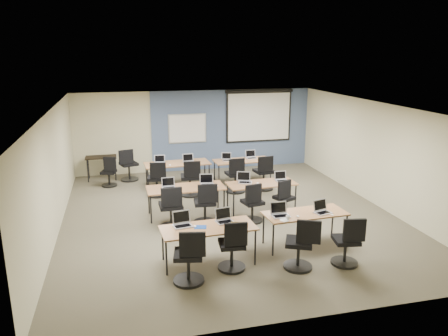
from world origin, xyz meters
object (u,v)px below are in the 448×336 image
object	(u,v)px
training_table_mid_left	(186,189)
spare_chair_a	(128,168)
task_chair_0	(189,261)
task_chair_7	(284,201)
training_table_front_right	(305,215)
laptop_7	(281,179)
task_chair_3	(347,245)
utility_table	(101,159)
task_chair_9	(191,181)
task_chair_11	(264,175)
training_table_mid_right	(262,185)
laptop_10	(227,159)
laptop_6	(244,180)
spare_chair_b	(109,174)
task_chair_2	(301,248)
task_chair_6	(253,206)
training_table_front_left	(208,229)
laptop_5	(207,182)
whiteboard	(187,129)
laptop_1	(224,218)
task_chair_5	(206,207)
task_chair_10	(236,178)
laptop_11	(251,156)
task_chair_8	(157,182)
laptop_4	(169,185)
task_chair_1	(233,249)
laptop_8	(160,161)
training_table_back_left	(177,164)
projector_screen	(259,113)
laptop_9	(188,160)
training_table_back_right	(242,162)
laptop_2	(280,213)
laptop_3	(322,210)

from	to	relation	value
training_table_mid_left	spare_chair_a	bearing A→B (deg)	110.25
task_chair_0	task_chair_7	distance (m)	3.84
training_table_front_right	laptop_7	bearing A→B (deg)	77.99
task_chair_3	utility_table	distance (m)	8.47
task_chair_9	task_chair_11	distance (m)	2.19
training_table_mid_right	laptop_10	distance (m)	2.51
laptop_6	spare_chair_b	bearing A→B (deg)	159.27
task_chair_2	task_chair_6	size ratio (longest dim) A/B	1.04
training_table_front_left	task_chair_3	xyz separation A→B (m)	(2.54, -0.74, -0.27)
training_table_mid_left	laptop_5	world-z (taller)	laptop_5
laptop_6	task_chair_11	xyz separation A→B (m)	(1.03, 1.45, -0.36)
whiteboard	laptop_1	world-z (taller)	whiteboard
task_chair_5	task_chair_10	xyz separation A→B (m)	(1.32, 2.14, 0.01)
laptop_11	task_chair_11	distance (m)	1.05
task_chair_0	laptop_6	world-z (taller)	task_chair_0
laptop_11	task_chair_11	world-z (taller)	task_chair_11
training_table_mid_right	task_chair_8	bearing A→B (deg)	142.51
task_chair_5	task_chair_9	distance (m)	2.15
laptop_5	laptop_1	bearing A→B (deg)	-83.34
task_chair_6	task_chair_11	size ratio (longest dim) A/B	0.94
task_chair_2	spare_chair_b	world-z (taller)	task_chair_2
laptop_4	spare_chair_a	xyz separation A→B (m)	(-0.88, 3.33, -0.36)
training_table_front_right	laptop_4	distance (m)	3.48
training_table_front_left	whiteboard	bearing A→B (deg)	80.47
task_chair_7	task_chair_10	distance (m)	2.20
whiteboard	task_chair_7	bearing A→B (deg)	-71.51
task_chair_1	laptop_8	bearing A→B (deg)	103.50
training_table_back_left	task_chair_11	bearing A→B (deg)	-24.24
projector_screen	laptop_11	world-z (taller)	projector_screen
task_chair_8	laptop_9	distance (m)	1.33
projector_screen	spare_chair_b	world-z (taller)	projector_screen
training_table_back_right	laptop_4	distance (m)	3.39
spare_chair_b	laptop_10	bearing A→B (deg)	9.69
spare_chair_b	training_table_mid_left	bearing A→B (deg)	-39.13
laptop_4	task_chair_11	world-z (taller)	task_chair_11
laptop_2	laptop_7	world-z (taller)	laptop_2
task_chair_9	spare_chair_b	distance (m)	2.66
laptop_10	task_chair_3	bearing A→B (deg)	-65.11
training_table_back_right	task_chair_6	size ratio (longest dim) A/B	1.77
task_chair_8	task_chair_11	world-z (taller)	task_chair_11
laptop_8	spare_chair_b	bearing A→B (deg)	172.07
task_chair_7	utility_table	size ratio (longest dim) A/B	1.01
task_chair_10	laptop_3	bearing A→B (deg)	-84.38
training_table_back_left	task_chair_9	bearing A→B (deg)	-79.59
training_table_mid_left	laptop_7	distance (m)	2.48
laptop_1	laptop_8	distance (m)	4.94
training_table_back_right	laptop_1	xyz separation A→B (m)	(-1.73, -4.69, 0.11)
training_table_back_left	task_chair_2	xyz separation A→B (m)	(1.52, -5.69, -0.26)
training_table_front_left	utility_table	bearing A→B (deg)	105.06
laptop_5	laptop_8	xyz separation A→B (m)	(-0.93, 2.42, -0.00)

